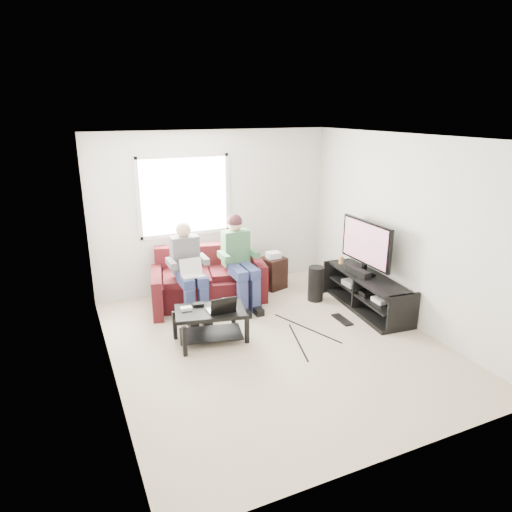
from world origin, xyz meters
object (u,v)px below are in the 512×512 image
object	(u,v)px
tv	(366,244)
subwoofer	(316,284)
sofa	(209,282)
coffee_table	(210,318)
tv_stand	(366,294)
end_table	(273,272)

from	to	relation	value
tv	subwoofer	size ratio (longest dim) A/B	1.98
sofa	coffee_table	xyz separation A→B (m)	(-0.40, -1.27, 0.01)
tv_stand	subwoofer	xyz separation A→B (m)	(-0.52, 0.61, 0.03)
coffee_table	tv	bearing A→B (deg)	2.02
tv_stand	subwoofer	bearing A→B (deg)	130.19
sofa	end_table	size ratio (longest dim) A/B	3.12
end_table	tv_stand	bearing A→B (deg)	-56.59
tv_stand	end_table	bearing A→B (deg)	123.41
subwoofer	coffee_table	bearing A→B (deg)	-162.93
subwoofer	end_table	size ratio (longest dim) A/B	0.88
subwoofer	sofa	bearing A→B (deg)	156.60
tv_stand	sofa	bearing A→B (deg)	148.17
tv_stand	coffee_table	bearing A→B (deg)	179.69
coffee_table	tv_stand	world-z (taller)	tv_stand
tv_stand	subwoofer	size ratio (longest dim) A/B	3.02
coffee_table	tv	distance (m)	2.56
subwoofer	end_table	xyz separation A→B (m)	(-0.38, 0.75, 0.01)
tv_stand	tv	distance (m)	0.77
sofa	subwoofer	distance (m)	1.69
coffee_table	end_table	world-z (taller)	end_table
end_table	sofa	bearing A→B (deg)	-176.01
tv	end_table	distance (m)	1.71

